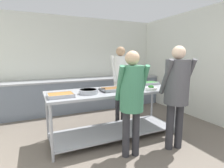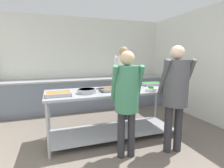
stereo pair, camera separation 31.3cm
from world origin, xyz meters
name	(u,v)px [view 1 (the left image)]	position (x,y,z in m)	size (l,w,h in m)	color
wall_rear	(79,63)	(0.00, 4.10, 1.32)	(4.90, 0.06, 2.65)	silver
wall_right	(194,64)	(2.42, 2.05, 1.32)	(0.06, 4.22, 2.65)	silver
back_counter	(83,94)	(0.00, 3.73, 0.45)	(4.74, 0.65, 0.89)	slate
serving_counter	(114,105)	(0.07, 1.78, 0.61)	(2.43, 0.87, 0.91)	#9EA0A8
serving_tray_greens	(61,95)	(-0.92, 1.63, 0.93)	(0.39, 0.30, 0.05)	#9EA0A8
sauce_pan	(89,91)	(-0.46, 1.68, 0.95)	(0.46, 0.32, 0.07)	#9EA0A8
serving_tray_vegetables	(113,89)	(0.02, 1.73, 0.93)	(0.43, 0.28, 0.05)	#9EA0A8
plate_stack	(133,88)	(0.41, 1.68, 0.94)	(0.27, 0.27, 0.07)	white
broccoli_bowl	(151,88)	(0.68, 1.47, 0.95)	(0.20, 0.20, 0.10)	silver
serving_tray_roast	(148,83)	(1.03, 2.05, 0.93)	(0.44, 0.27, 0.05)	#9EA0A8
guest_serving_left	(177,87)	(0.79, 0.97, 1.04)	(0.52, 0.40, 1.69)	#2D2D33
guest_serving_right	(132,93)	(0.02, 1.07, 0.99)	(0.49, 0.38, 1.61)	#2D2D33
cook_behind_counter	(120,75)	(0.54, 2.45, 1.10)	(0.44, 0.38, 1.74)	#2D2D33
water_bottle	(126,72)	(1.41, 3.72, 1.02)	(0.08, 0.08, 0.29)	brown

